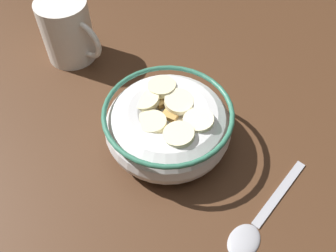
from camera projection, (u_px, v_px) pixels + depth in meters
ground_plane at (168, 145)px, 47.45cm from camera, size 125.76×125.76×2.00cm
cereal_bowl at (168, 124)px, 44.06cm from camera, size 15.50×15.50×6.59cm
spoon at (254, 227)px, 39.21cm from camera, size 3.45×14.97×0.80cm
coffee_mug at (68, 31)px, 53.01cm from camera, size 10.36×7.36×9.28cm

